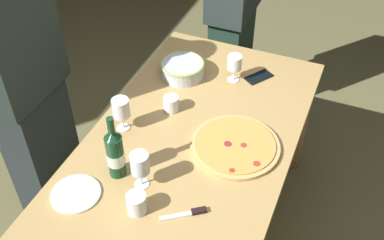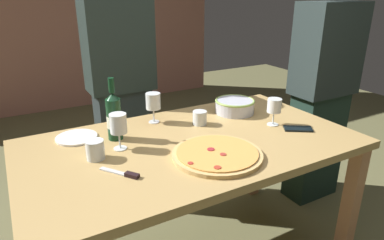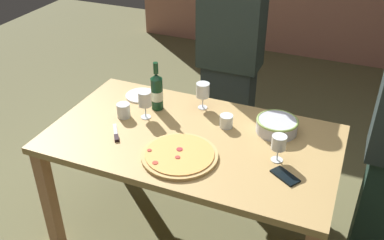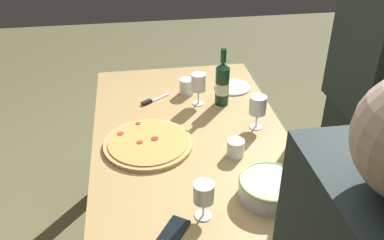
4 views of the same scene
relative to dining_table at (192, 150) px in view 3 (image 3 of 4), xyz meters
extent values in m
plane|color=#686540|center=(0.00, 0.00, -0.66)|extent=(8.00, 8.00, 0.00)
cube|color=tan|center=(0.00, 0.00, 0.07)|extent=(1.60, 0.90, 0.04)
cube|color=tan|center=(-0.74, -0.40, -0.30)|extent=(0.07, 0.07, 0.71)
cube|color=tan|center=(-0.74, 0.40, -0.30)|extent=(0.07, 0.07, 0.71)
cube|color=tan|center=(0.74, 0.40, -0.30)|extent=(0.07, 0.07, 0.71)
cylinder|color=tan|center=(0.01, -0.20, 0.10)|extent=(0.40, 0.40, 0.02)
cylinder|color=#EA9E4B|center=(0.01, -0.20, 0.11)|extent=(0.36, 0.36, 0.01)
cylinder|color=#AF3725|center=(-0.07, -0.32, 0.12)|extent=(0.03, 0.03, 0.00)
cylinder|color=#A5352C|center=(0.02, -0.24, 0.12)|extent=(0.03, 0.03, 0.00)
cylinder|color=#A1282F|center=(0.00, -0.17, 0.12)|extent=(0.03, 0.03, 0.00)
cylinder|color=#AD3226|center=(-0.14, -0.24, 0.12)|extent=(0.02, 0.02, 0.00)
cylinder|color=silver|center=(0.42, 0.23, 0.13)|extent=(0.23, 0.23, 0.08)
torus|color=#93B658|center=(0.42, 0.23, 0.17)|extent=(0.23, 0.23, 0.01)
cylinder|color=#123A20|center=(-0.31, 0.21, 0.19)|extent=(0.07, 0.07, 0.20)
cone|color=#123A20|center=(-0.31, 0.21, 0.31)|extent=(0.07, 0.07, 0.03)
cylinder|color=#123A20|center=(-0.31, 0.21, 0.36)|extent=(0.03, 0.03, 0.07)
cylinder|color=silver|center=(-0.31, 0.21, 0.18)|extent=(0.07, 0.07, 0.06)
cylinder|color=white|center=(-0.33, 0.08, 0.09)|extent=(0.06, 0.06, 0.00)
cylinder|color=white|center=(-0.33, 0.08, 0.14)|extent=(0.01, 0.01, 0.08)
cylinder|color=white|center=(-0.33, 0.08, 0.22)|extent=(0.08, 0.08, 0.09)
cylinder|color=white|center=(0.48, -0.03, 0.09)|extent=(0.06, 0.06, 0.00)
cylinder|color=white|center=(0.48, -0.03, 0.13)|extent=(0.01, 0.01, 0.07)
cylinder|color=white|center=(0.48, -0.03, 0.20)|extent=(0.08, 0.08, 0.07)
cylinder|color=white|center=(-0.06, 0.32, 0.09)|extent=(0.06, 0.06, 0.00)
cylinder|color=white|center=(-0.06, 0.32, 0.13)|extent=(0.01, 0.01, 0.07)
cylinder|color=white|center=(-0.06, 0.32, 0.22)|extent=(0.08, 0.08, 0.09)
cylinder|color=maroon|center=(-0.06, 0.32, 0.19)|extent=(0.07, 0.07, 0.05)
cylinder|color=white|center=(-0.45, 0.04, 0.14)|extent=(0.08, 0.08, 0.09)
cylinder|color=white|center=(0.14, 0.17, 0.13)|extent=(0.08, 0.08, 0.08)
cylinder|color=white|center=(-0.48, 0.30, 0.10)|extent=(0.20, 0.20, 0.01)
cube|color=black|center=(0.55, -0.15, 0.10)|extent=(0.16, 0.14, 0.01)
cube|color=silver|center=(-0.42, -0.11, 0.10)|extent=(0.09, 0.12, 0.01)
cube|color=black|center=(-0.37, -0.18, 0.10)|extent=(0.05, 0.06, 0.02)
cube|color=#252E2F|center=(-0.07, 0.85, -0.25)|extent=(0.36, 0.20, 0.81)
cube|color=#24302C|center=(-0.07, 0.85, 0.45)|extent=(0.43, 0.24, 0.60)
camera|label=1|loc=(-1.40, -0.58, 1.57)|focal=43.62mm
camera|label=2|loc=(-0.74, -1.31, 0.78)|focal=31.85mm
camera|label=3|loc=(0.77, -1.85, 1.44)|focal=40.68mm
camera|label=4|loc=(1.57, -0.24, 1.17)|focal=39.34mm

